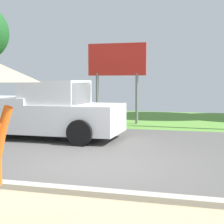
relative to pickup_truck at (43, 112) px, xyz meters
name	(u,v)px	position (x,y,z in m)	size (l,w,h in m)	color
ground_plane	(127,144)	(2.87, -0.15, -0.92)	(40.00, 22.00, 0.20)	#565451
pickup_truck	(43,112)	(0.00, 0.00, 0.00)	(5.20, 2.28, 1.88)	silver
roadside_billboard	(117,65)	(1.29, 4.62, 1.68)	(2.60, 0.12, 3.50)	slate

